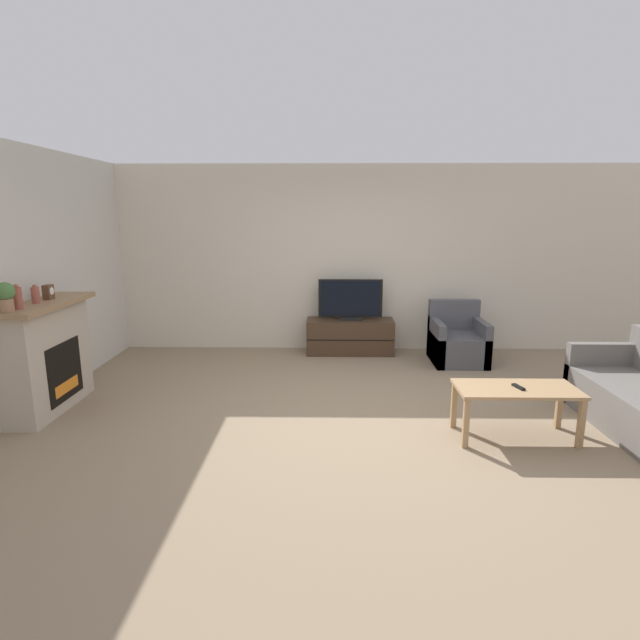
% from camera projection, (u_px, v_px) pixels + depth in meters
% --- Properties ---
extents(ground_plane, '(24.00, 24.00, 0.00)m').
position_uv_depth(ground_plane, '(353.00, 415.00, 5.08)').
color(ground_plane, '#89755B').
extents(wall_back, '(12.00, 0.06, 2.70)m').
position_uv_depth(wall_back, '(346.00, 259.00, 7.34)').
color(wall_back, beige).
rests_on(wall_back, ground).
extents(wall_left, '(0.06, 12.00, 2.70)m').
position_uv_depth(wall_left, '(11.00, 283.00, 4.85)').
color(wall_left, beige).
rests_on(wall_left, ground).
extents(fireplace, '(0.46, 1.29, 1.14)m').
position_uv_depth(fireplace, '(47.00, 355.00, 5.11)').
color(fireplace, '#B7A893').
rests_on(fireplace, ground).
extents(mantel_vase_left, '(0.09, 0.09, 0.23)m').
position_uv_depth(mantel_vase_left, '(17.00, 297.00, 4.59)').
color(mantel_vase_left, '#994C3D').
rests_on(mantel_vase_left, fireplace).
extents(mantel_vase_centre_left, '(0.08, 0.08, 0.19)m').
position_uv_depth(mantel_vase_centre_left, '(35.00, 295.00, 4.88)').
color(mantel_vase_centre_left, '#994C3D').
rests_on(mantel_vase_centre_left, fireplace).
extents(mantel_clock, '(0.08, 0.11, 0.15)m').
position_uv_depth(mantel_clock, '(48.00, 292.00, 5.10)').
color(mantel_clock, brown).
rests_on(mantel_clock, fireplace).
extents(potted_plant, '(0.17, 0.17, 0.27)m').
position_uv_depth(potted_plant, '(5.00, 295.00, 4.42)').
color(potted_plant, '#936B4C').
rests_on(potted_plant, fireplace).
extents(tv_stand, '(1.25, 0.46, 0.50)m').
position_uv_depth(tv_stand, '(350.00, 336.00, 7.28)').
color(tv_stand, '#422D1E').
rests_on(tv_stand, ground).
extents(tv, '(0.92, 0.18, 0.59)m').
position_uv_depth(tv, '(350.00, 301.00, 7.17)').
color(tv, black).
rests_on(tv, tv_stand).
extents(armchair, '(0.70, 0.76, 0.82)m').
position_uv_depth(armchair, '(457.00, 342.00, 6.84)').
color(armchair, '#4C4C51').
rests_on(armchair, ground).
extents(coffee_table, '(1.07, 0.50, 0.48)m').
position_uv_depth(coffee_table, '(516.00, 395.00, 4.49)').
color(coffee_table, '#A37F56').
rests_on(coffee_table, ground).
extents(remote, '(0.08, 0.16, 0.02)m').
position_uv_depth(remote, '(518.00, 387.00, 4.46)').
color(remote, black).
rests_on(remote, coffee_table).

